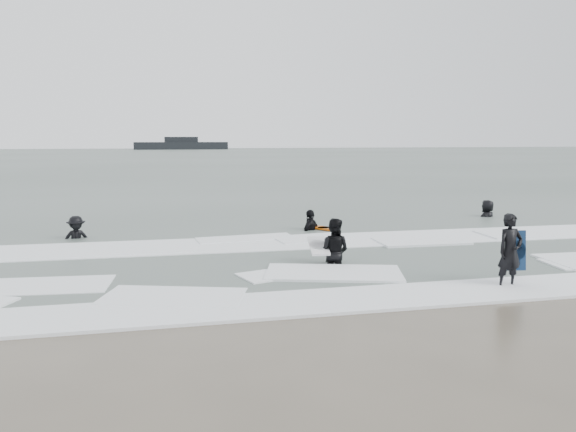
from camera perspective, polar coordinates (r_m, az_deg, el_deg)
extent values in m
plane|color=brown|center=(12.88, 4.61, -7.92)|extent=(320.00, 320.00, 0.00)
plane|color=#47544C|center=(92.00, -9.68, 5.78)|extent=(320.00, 320.00, 0.00)
imported|color=black|center=(14.35, 21.44, -6.80)|extent=(0.70, 0.50, 1.79)
imported|color=black|center=(15.67, 4.64, -5.03)|extent=(1.15, 1.08, 1.88)
imported|color=black|center=(20.69, -20.67, -2.32)|extent=(1.23, 0.91, 1.70)
imported|color=black|center=(21.25, 2.31, -1.53)|extent=(1.14, 1.18, 1.97)
imported|color=black|center=(26.26, 19.57, -0.16)|extent=(1.05, 1.13, 1.94)
cube|color=white|center=(12.32, 5.41, -8.52)|extent=(30.03, 2.32, 0.07)
cube|color=white|center=(18.55, -0.63, -2.81)|extent=(30.00, 2.60, 0.09)
cube|color=black|center=(158.62, -10.78, 7.03)|extent=(25.29, 4.52, 1.99)
cube|color=black|center=(158.61, -10.80, 7.65)|extent=(9.03, 2.71, 1.45)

